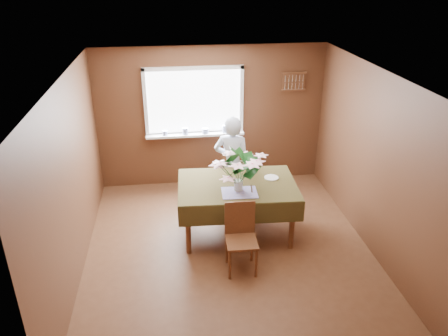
{
  "coord_description": "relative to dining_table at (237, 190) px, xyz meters",
  "views": [
    {
      "loc": [
        -0.75,
        -5.08,
        3.72
      ],
      "look_at": [
        0.0,
        0.55,
        1.05
      ],
      "focal_mm": 35.0,
      "sensor_mm": 36.0,
      "label": 1
    }
  ],
  "objects": [
    {
      "name": "flower_bouquet",
      "position": [
        -0.02,
        -0.19,
        0.45
      ],
      "size": [
        0.63,
        0.63,
        0.54
      ],
      "rotation": [
        0.0,
        0.0,
        0.04
      ],
      "color": "white",
      "rests_on": "dining_table"
    },
    {
      "name": "chair_far",
      "position": [
        0.1,
        0.86,
        -0.21
      ],
      "size": [
        0.45,
        0.45,
        0.96
      ],
      "rotation": [
        0.0,
        0.0,
        3.03
      ],
      "color": "brown",
      "rests_on": "floor"
    },
    {
      "name": "ceiling",
      "position": [
        -0.18,
        -0.45,
        1.77
      ],
      "size": [
        4.5,
        4.5,
        0.0
      ],
      "primitive_type": "plane",
      "rotation": [
        3.14,
        0.0,
        0.0
      ],
      "color": "white",
      "rests_on": "wall_back"
    },
    {
      "name": "window_assembly",
      "position": [
        -0.48,
        1.75,
        0.63
      ],
      "size": [
        1.72,
        0.2,
        1.22
      ],
      "color": "white",
      "rests_on": "wall_back"
    },
    {
      "name": "wall_left",
      "position": [
        -2.18,
        -0.45,
        0.52
      ],
      "size": [
        0.0,
        4.5,
        4.5
      ],
      "primitive_type": "plane",
      "rotation": [
        1.57,
        0.0,
        1.57
      ],
      "color": "brown",
      "rests_on": "floor"
    },
    {
      "name": "wall_right",
      "position": [
        1.82,
        -0.45,
        0.52
      ],
      "size": [
        0.0,
        4.5,
        4.5
      ],
      "primitive_type": "plane",
      "rotation": [
        1.57,
        0.0,
        -1.57
      ],
      "color": "brown",
      "rests_on": "floor"
    },
    {
      "name": "dining_table",
      "position": [
        0.0,
        0.0,
        0.0
      ],
      "size": [
        1.77,
        1.25,
        0.84
      ],
      "rotation": [
        0.0,
        0.0,
        -0.05
      ],
      "color": "brown",
      "rests_on": "floor"
    },
    {
      "name": "spoon_rack",
      "position": [
        1.27,
        1.76,
        1.12
      ],
      "size": [
        0.44,
        0.05,
        0.33
      ],
      "color": "brown",
      "rests_on": "wall_back"
    },
    {
      "name": "wall_front",
      "position": [
        -0.18,
        -2.7,
        0.52
      ],
      "size": [
        4.0,
        0.0,
        4.0
      ],
      "primitive_type": "plane",
      "rotation": [
        -1.57,
        0.0,
        0.0
      ],
      "color": "brown",
      "rests_on": "floor"
    },
    {
      "name": "floor",
      "position": [
        -0.18,
        -0.45,
        -0.73
      ],
      "size": [
        4.5,
        4.5,
        0.0
      ],
      "primitive_type": "plane",
      "color": "#57321E",
      "rests_on": "ground"
    },
    {
      "name": "chair_near",
      "position": [
        -0.08,
        -0.8,
        -0.21
      ],
      "size": [
        0.41,
        0.41,
        0.94
      ],
      "rotation": [
        0.0,
        0.0,
        -0.03
      ],
      "color": "brown",
      "rests_on": "floor"
    },
    {
      "name": "side_plate",
      "position": [
        0.53,
        0.12,
        0.11
      ],
      "size": [
        0.27,
        0.27,
        0.01
      ],
      "primitive_type": "cylinder",
      "rotation": [
        0.0,
        0.0,
        -0.36
      ],
      "color": "white",
      "rests_on": "dining_table"
    },
    {
      "name": "table_knife",
      "position": [
        0.17,
        -0.19,
        0.11
      ],
      "size": [
        0.05,
        0.23,
        0.0
      ],
      "primitive_type": "cube",
      "rotation": [
        0.0,
        0.0,
        -0.14
      ],
      "color": "silver",
      "rests_on": "dining_table"
    },
    {
      "name": "seated_woman",
      "position": [
        0.04,
        0.79,
        0.07
      ],
      "size": [
        0.67,
        0.54,
        1.59
      ],
      "primitive_type": "imported",
      "rotation": [
        0.0,
        0.0,
        2.83
      ],
      "color": "white",
      "rests_on": "floor"
    },
    {
      "name": "wall_back",
      "position": [
        -0.18,
        1.8,
        0.52
      ],
      "size": [
        4.0,
        0.0,
        4.0
      ],
      "primitive_type": "plane",
      "rotation": [
        1.57,
        0.0,
        0.0
      ],
      "color": "brown",
      "rests_on": "floor"
    }
  ]
}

